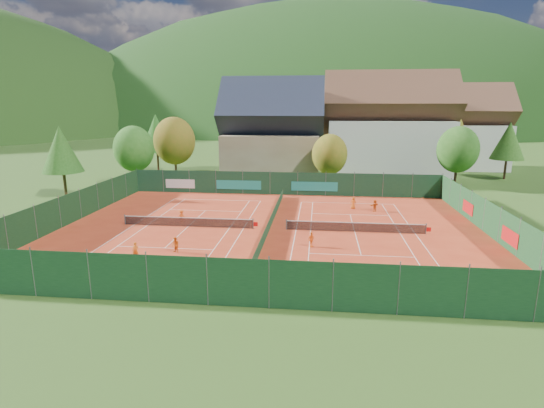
{
  "coord_description": "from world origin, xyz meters",
  "views": [
    {
      "loc": [
        4.49,
        -38.51,
        11.55
      ],
      "look_at": [
        0.0,
        2.0,
        2.0
      ],
      "focal_mm": 28.0,
      "sensor_mm": 36.0,
      "label": 1
    }
  ],
  "objects_px": {
    "player_left_mid": "(176,245)",
    "ball_hopper": "(432,269)",
    "player_left_near": "(136,251)",
    "hotel_block_a": "(388,130)",
    "hotel_block_b": "(458,132)",
    "player_left_far": "(182,216)",
    "player_right_far_a": "(353,203)",
    "player_right_far_b": "(375,206)",
    "chalet": "(273,136)",
    "player_right_near": "(311,239)"
  },
  "relations": [
    {
      "from": "chalet",
      "to": "player_right_far_a",
      "type": "xyz_separation_m",
      "value": [
        11.51,
        -20.92,
        -5.93
      ]
    },
    {
      "from": "hotel_block_a",
      "to": "hotel_block_b",
      "type": "height_order",
      "value": "hotel_block_a"
    },
    {
      "from": "player_right_far_a",
      "to": "player_left_mid",
      "type": "bearing_deg",
      "value": 61.39
    },
    {
      "from": "hotel_block_a",
      "to": "player_left_mid",
      "type": "bearing_deg",
      "value": -117.62
    },
    {
      "from": "player_left_far",
      "to": "player_right_far_a",
      "type": "height_order",
      "value": "player_right_far_a"
    },
    {
      "from": "player_left_near",
      "to": "player_right_far_b",
      "type": "xyz_separation_m",
      "value": [
        20.07,
        17.21,
        0.0
      ]
    },
    {
      "from": "hotel_block_a",
      "to": "player_left_far",
      "type": "distance_m",
      "value": 43.24
    },
    {
      "from": "player_right_far_b",
      "to": "player_right_far_a",
      "type": "bearing_deg",
      "value": -65.4
    },
    {
      "from": "chalet",
      "to": "hotel_block_b",
      "type": "height_order",
      "value": "chalet"
    },
    {
      "from": "chalet",
      "to": "hotel_block_b",
      "type": "distance_m",
      "value": 35.85
    },
    {
      "from": "hotel_block_b",
      "to": "chalet",
      "type": "bearing_deg",
      "value": -157.01
    },
    {
      "from": "player_left_mid",
      "to": "ball_hopper",
      "type": "bearing_deg",
      "value": 20.49
    },
    {
      "from": "player_left_near",
      "to": "player_left_mid",
      "type": "bearing_deg",
      "value": 26.88
    },
    {
      "from": "hotel_block_a",
      "to": "player_left_far",
      "type": "bearing_deg",
      "value": -125.99
    },
    {
      "from": "player_right_far_b",
      "to": "chalet",
      "type": "bearing_deg",
      "value": -100.06
    },
    {
      "from": "player_left_mid",
      "to": "hotel_block_b",
      "type": "bearing_deg",
      "value": 83.1
    },
    {
      "from": "player_right_far_b",
      "to": "player_left_near",
      "type": "bearing_deg",
      "value": -1.65
    },
    {
      "from": "player_left_mid",
      "to": "player_right_near",
      "type": "distance_m",
      "value": 11.06
    },
    {
      "from": "hotel_block_a",
      "to": "player_right_far_b",
      "type": "relative_size",
      "value": 15.97
    },
    {
      "from": "chalet",
      "to": "hotel_block_a",
      "type": "bearing_deg",
      "value": 17.53
    },
    {
      "from": "ball_hopper",
      "to": "player_left_mid",
      "type": "xyz_separation_m",
      "value": [
        -19.11,
        2.73,
        0.1
      ]
    },
    {
      "from": "player_right_far_a",
      "to": "player_right_far_b",
      "type": "xyz_separation_m",
      "value": [
        2.28,
        -0.97,
        -0.02
      ]
    },
    {
      "from": "player_left_near",
      "to": "player_right_near",
      "type": "xyz_separation_m",
      "value": [
        13.31,
        4.35,
        -0.03
      ]
    },
    {
      "from": "player_right_far_b",
      "to": "hotel_block_b",
      "type": "bearing_deg",
      "value": -160.42
    },
    {
      "from": "chalet",
      "to": "ball_hopper",
      "type": "xyz_separation_m",
      "value": [
        15.4,
        -40.14,
        -6.07
      ]
    },
    {
      "from": "hotel_block_b",
      "to": "player_left_far",
      "type": "bearing_deg",
      "value": -132.58
    },
    {
      "from": "hotel_block_a",
      "to": "player_right_far_b",
      "type": "distance_m",
      "value": 29.15
    },
    {
      "from": "hotel_block_a",
      "to": "ball_hopper",
      "type": "distance_m",
      "value": 46.78
    },
    {
      "from": "player_left_near",
      "to": "player_right_far_a",
      "type": "relative_size",
      "value": 0.96
    },
    {
      "from": "player_left_mid",
      "to": "player_right_far_a",
      "type": "distance_m",
      "value": 22.44
    },
    {
      "from": "ball_hopper",
      "to": "player_right_near",
      "type": "bearing_deg",
      "value": 147.24
    },
    {
      "from": "chalet",
      "to": "player_left_mid",
      "type": "height_order",
      "value": "chalet"
    },
    {
      "from": "hotel_block_b",
      "to": "player_right_far_b",
      "type": "distance_m",
      "value": 41.14
    },
    {
      "from": "hotel_block_a",
      "to": "ball_hopper",
      "type": "height_order",
      "value": "hotel_block_a"
    },
    {
      "from": "player_left_near",
      "to": "player_right_near",
      "type": "height_order",
      "value": "player_left_near"
    },
    {
      "from": "player_left_mid",
      "to": "player_right_near",
      "type": "bearing_deg",
      "value": 42.52
    },
    {
      "from": "hotel_block_b",
      "to": "player_left_mid",
      "type": "height_order",
      "value": "hotel_block_b"
    },
    {
      "from": "player_left_far",
      "to": "player_right_far_b",
      "type": "relative_size",
      "value": 0.95
    },
    {
      "from": "player_right_far_a",
      "to": "chalet",
      "type": "bearing_deg",
      "value": -47.07
    },
    {
      "from": "chalet",
      "to": "player_left_mid",
      "type": "bearing_deg",
      "value": -95.66
    },
    {
      "from": "ball_hopper",
      "to": "player_right_far_a",
      "type": "height_order",
      "value": "player_right_far_a"
    },
    {
      "from": "chalet",
      "to": "hotel_block_a",
      "type": "relative_size",
      "value": 0.75
    },
    {
      "from": "hotel_block_a",
      "to": "player_left_near",
      "type": "bearing_deg",
      "value": -119.28
    },
    {
      "from": "ball_hopper",
      "to": "player_left_mid",
      "type": "relative_size",
      "value": 0.61
    },
    {
      "from": "hotel_block_b",
      "to": "player_right_far_b",
      "type": "bearing_deg",
      "value": -118.16
    },
    {
      "from": "hotel_block_b",
      "to": "ball_hopper",
      "type": "distance_m",
      "value": 57.25
    },
    {
      "from": "hotel_block_a",
      "to": "player_right_near",
      "type": "height_order",
      "value": "hotel_block_a"
    },
    {
      "from": "ball_hopper",
      "to": "player_right_far_b",
      "type": "height_order",
      "value": "player_right_far_b"
    },
    {
      "from": "hotel_block_a",
      "to": "hotel_block_b",
      "type": "relative_size",
      "value": 1.25
    },
    {
      "from": "hotel_block_b",
      "to": "player_right_far_a",
      "type": "distance_m",
      "value": 41.42
    }
  ]
}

